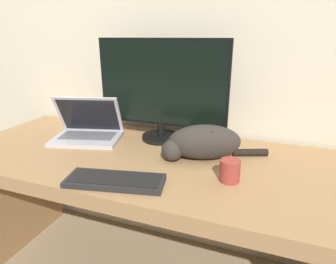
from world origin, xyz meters
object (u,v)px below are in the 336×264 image
(external_keyboard, at_px, (115,180))
(coffee_mug, at_px, (230,171))
(laptop, at_px, (88,131))
(monitor, at_px, (161,89))
(cat, at_px, (202,142))

(external_keyboard, height_order, coffee_mug, coffee_mug)
(laptop, relative_size, coffee_mug, 4.63)
(monitor, distance_m, coffee_mug, 0.56)
(monitor, xyz_separation_m, laptop, (-0.35, -0.14, -0.21))
(monitor, height_order, laptop, monitor)
(cat, xyz_separation_m, coffee_mug, (0.14, -0.16, -0.04))
(monitor, distance_m, external_keyboard, 0.55)
(coffee_mug, bearing_deg, laptop, 165.73)
(external_keyboard, height_order, cat, cat)
(laptop, distance_m, coffee_mug, 0.77)
(monitor, bearing_deg, cat, -33.58)
(laptop, bearing_deg, external_keyboard, -59.24)
(monitor, relative_size, external_keyboard, 1.77)
(monitor, relative_size, laptop, 1.75)
(laptop, xyz_separation_m, coffee_mug, (0.75, -0.19, -0.00))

